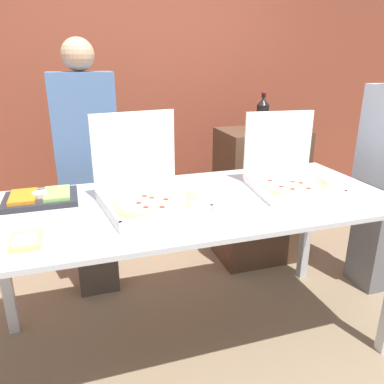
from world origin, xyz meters
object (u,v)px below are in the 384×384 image
(pizza_box_far_left, at_px, (288,176))
(soda_can_silver, at_px, (297,124))
(paper_plate_front_right, at_px, (26,242))
(person_guest_plaid, at_px, (89,170))
(pizza_box_near_right, at_px, (147,190))
(soda_bottle, at_px, (263,114))
(veggie_tray, at_px, (41,198))

(pizza_box_far_left, xyz_separation_m, soda_can_silver, (0.44, 0.63, 0.18))
(paper_plate_front_right, xyz_separation_m, person_guest_plaid, (0.30, 1.02, -0.01))
(pizza_box_near_right, bearing_deg, pizza_box_far_left, -7.71)
(soda_bottle, bearing_deg, pizza_box_near_right, -143.65)
(veggie_tray, xyz_separation_m, person_guest_plaid, (0.27, 0.52, -0.02))
(pizza_box_far_left, distance_m, soda_bottle, 0.83)
(pizza_box_far_left, distance_m, pizza_box_near_right, 0.83)
(pizza_box_far_left, xyz_separation_m, paper_plate_front_right, (-1.39, -0.30, -0.06))
(pizza_box_near_right, bearing_deg, veggie_tray, 149.58)
(pizza_box_far_left, xyz_separation_m, soda_bottle, (0.22, 0.76, 0.24))
(paper_plate_front_right, relative_size, veggie_tray, 0.69)
(pizza_box_far_left, height_order, veggie_tray, pizza_box_far_left)
(pizza_box_near_right, distance_m, person_guest_plaid, 0.78)
(veggie_tray, height_order, soda_bottle, soda_bottle)
(paper_plate_front_right, height_order, veggie_tray, veggie_tray)
(veggie_tray, bearing_deg, pizza_box_near_right, -21.90)
(pizza_box_near_right, xyz_separation_m, veggie_tray, (-0.53, 0.21, -0.06))
(soda_bottle, xyz_separation_m, person_guest_plaid, (-1.31, -0.04, -0.32))
(paper_plate_front_right, xyz_separation_m, soda_bottle, (1.61, 1.06, 0.31))
(pizza_box_near_right, distance_m, paper_plate_front_right, 0.63)
(veggie_tray, distance_m, person_guest_plaid, 0.59)
(pizza_box_far_left, height_order, soda_bottle, soda_bottle)
(paper_plate_front_right, bearing_deg, soda_bottle, 33.40)
(pizza_box_near_right, bearing_deg, paper_plate_front_right, -161.23)
(person_guest_plaid, bearing_deg, soda_bottle, -178.33)
(pizza_box_near_right, height_order, soda_can_silver, pizza_box_near_right)
(soda_bottle, bearing_deg, person_guest_plaid, -178.33)
(soda_can_silver, bearing_deg, pizza_box_far_left, -124.78)
(paper_plate_front_right, relative_size, soda_can_silver, 2.05)
(veggie_tray, height_order, person_guest_plaid, person_guest_plaid)
(veggie_tray, relative_size, soda_can_silver, 3.00)
(pizza_box_far_left, bearing_deg, soda_can_silver, 60.90)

